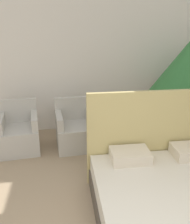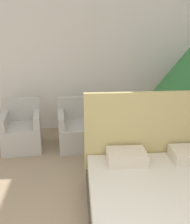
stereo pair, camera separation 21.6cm
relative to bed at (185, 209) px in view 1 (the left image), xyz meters
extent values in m
cube|color=silver|center=(-0.84, 2.84, 1.19)|extent=(10.00, 0.06, 2.90)
cube|color=beige|center=(0.00, -0.10, 0.07)|extent=(1.78, 1.99, 0.23)
cube|color=tan|center=(0.00, 0.94, 0.38)|extent=(1.85, 0.06, 1.28)
cube|color=beige|center=(-0.41, 0.71, 0.26)|extent=(0.48, 0.33, 0.14)
cube|color=#B7B2A8|center=(-1.97, 1.99, -0.05)|extent=(0.70, 0.69, 0.42)
cube|color=#B7B2A8|center=(-2.00, 2.27, 0.37)|extent=(0.64, 0.13, 0.41)
cube|color=#B7B2A8|center=(-2.23, 1.96, 0.26)|extent=(0.16, 0.57, 0.21)
cube|color=#B7B2A8|center=(-1.70, 2.02, 0.26)|extent=(0.16, 0.57, 0.21)
cube|color=#B7B2A8|center=(-1.02, 1.99, -0.05)|extent=(0.69, 0.67, 0.42)
cube|color=#B7B2A8|center=(-1.04, 2.27, 0.37)|extent=(0.64, 0.11, 0.41)
cube|color=#B7B2A8|center=(-1.29, 1.97, 0.26)|extent=(0.15, 0.57, 0.21)
cube|color=#B7B2A8|center=(-0.75, 2.02, 0.26)|extent=(0.15, 0.57, 0.21)
cylinder|color=brown|center=(0.95, 1.92, -0.10)|extent=(0.37, 0.37, 0.34)
cylinder|color=brown|center=(0.95, 1.92, 0.37)|extent=(0.06, 0.06, 0.59)
camera|label=1|loc=(-1.20, -1.94, 1.86)|focal=40.00mm
camera|label=2|loc=(-0.99, -1.96, 1.86)|focal=40.00mm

